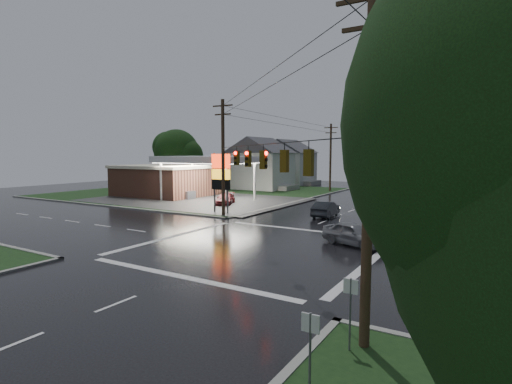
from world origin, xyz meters
The scene contains 14 objects.
ground centered at (0.00, 0.00, 0.00)m, with size 120.00×120.00×0.00m, color black.
grass_nw centered at (-26.00, 26.00, 0.04)m, with size 36.00×36.00×0.08m, color black.
gas_station centered at (-25.68, 19.70, 2.55)m, with size 26.20×18.00×5.60m.
pylon_sign centered at (-10.50, 10.50, 4.01)m, with size 2.00×0.35×6.00m.
utility_pole_nw centered at (-9.50, 9.50, 5.72)m, with size 2.20×0.32×11.00m.
utility_pole_se centered at (9.50, -9.50, 5.72)m, with size 2.20×0.32×11.00m.
utility_pole_n centered at (-9.50, 38.00, 5.47)m, with size 2.20×0.32×10.50m.
traffic_signals centered at (0.02, -0.02, 6.48)m, with size 26.87×26.87×1.47m.
house_near centered at (-20.95, 36.00, 4.41)m, with size 11.05×8.48×8.60m.
house_far centered at (-21.95, 48.00, 4.41)m, with size 11.05×8.48×8.60m.
tree_nw_behind centered at (-33.84, 29.99, 6.18)m, with size 8.93×7.60×10.00m.
car_north centered at (-0.87, 14.00, 0.73)m, with size 1.55×4.46×1.47m, color #21262A.
car_crossing centered at (5.00, 3.85, 0.75)m, with size 1.77×4.41×1.50m, color gray.
car_pump centered at (-14.12, 16.24, 0.65)m, with size 1.81×4.45×1.29m, color #4F1214.
Camera 1 is at (12.73, -21.31, 6.00)m, focal length 28.00 mm.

